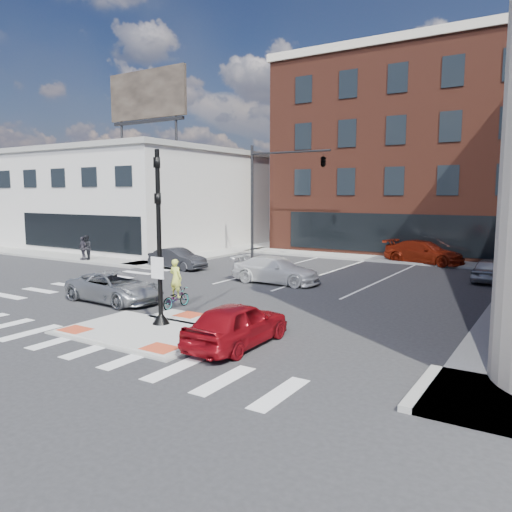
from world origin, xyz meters
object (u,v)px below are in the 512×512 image
Objects in this scene: white_pickup at (276,270)px; cyclist at (176,292)px; bg_car_dark at (177,259)px; pedestrian_a at (86,248)px; bg_car_red at (424,252)px; bg_car_silver at (491,270)px; pedestrian_b at (83,248)px; silver_suv at (115,287)px; red_sedan at (237,324)px.

white_pickup is 2.33× the size of cyclist.
pedestrian_a is (-7.23, -0.96, 0.36)m from bg_car_dark.
white_pickup is 0.90× the size of bg_car_red.
pedestrian_b is (-24.53, -6.39, 0.30)m from bg_car_silver.
bg_car_dark is 7.62m from pedestrian_b.
silver_suv is at bearing 49.80° from bg_car_silver.
cyclist is (7.00, -8.10, 0.04)m from bg_car_dark.
pedestrian_b is at bearing -142.90° from pedestrian_a.
cyclist is (-5.29, -18.60, -0.08)m from bg_car_red.
pedestrian_a reaches higher than bg_car_dark.
bg_car_red is 3.31× the size of pedestrian_b.
white_pickup is 7.66m from bg_car_dark.
cyclist is 1.28× the size of pedestrian_b.
red_sedan is 21.96m from pedestrian_b.
bg_car_dark is at bearing 27.51° from silver_suv.
bg_car_silver is 2.22× the size of pedestrian_a.
cyclist reaches higher than silver_suv.
cyclist reaches higher than bg_car_silver.
pedestrian_a is at bearing 131.40° from bg_car_red.
silver_suv is at bearing 152.74° from white_pickup.
bg_car_dark is at bearing 80.57° from white_pickup.
cyclist is at bearing 173.25° from white_pickup.
pedestrian_a is at bearing -28.44° from red_sedan.
pedestrian_a is at bearing 58.35° from silver_suv.
silver_suv reaches higher than bg_car_silver.
bg_car_silver is (16.99, 5.39, 0.00)m from bg_car_dark.
white_pickup reaches higher than bg_car_dark.
pedestrian_a is at bearing 87.91° from white_pickup.
bg_car_dark is at bearing 38.29° from pedestrian_a.
pedestrian_a is at bearing 16.92° from pedestrian_b.
pedestrian_b is at bearing -27.09° from cyclist.
bg_car_silver is (4.99, 16.39, -0.05)m from red_sedan.
cyclist reaches higher than bg_car_dark.
bg_car_red is (-4.70, 5.11, 0.12)m from bg_car_silver.
white_pickup is at bearing -94.45° from bg_car_dark.
silver_suv is at bearing -17.57° from red_sedan.
bg_car_dark is 16.17m from bg_car_red.
pedestrian_a reaches higher than red_sedan.
cyclist is (-9.99, -13.49, 0.04)m from bg_car_silver.
white_pickup is (3.59, 7.61, 0.04)m from silver_suv.
bg_car_red is (12.29, 10.50, 0.12)m from bg_car_dark.
pedestrian_a is at bearing -27.71° from cyclist.
red_sedan is 5.78m from cyclist.
red_sedan is at bearing 148.79° from cyclist.
bg_car_red is 2.59× the size of cyclist.
cyclist is (3.00, 0.50, 0.04)m from silver_suv.
bg_car_red is at bearing -44.75° from bg_car_silver.
cyclist is at bearing 4.06° from pedestrian_a.
bg_car_silver is 25.35m from pedestrian_b.
pedestrian_b is (-19.84, -11.50, 0.18)m from bg_car_red.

